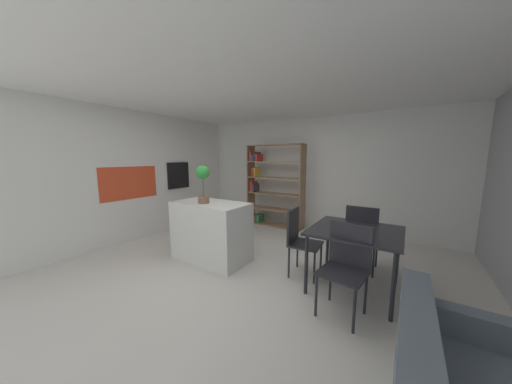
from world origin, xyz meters
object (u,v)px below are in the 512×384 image
dining_chair_island_side (299,236)px  dining_table (355,235)px  kitchen_island (211,231)px  potted_plant_on_island (203,179)px  built_in_oven (178,175)px  open_bookshelf (270,185)px  dining_chair_near (346,261)px  dining_chair_far (362,233)px

dining_chair_island_side → dining_table: bearing=-94.2°
kitchen_island → potted_plant_on_island: bearing=-125.4°
kitchen_island → dining_table: bearing=8.9°
built_in_oven → open_bookshelf: open_bookshelf is taller
kitchen_island → dining_chair_near: dining_chair_near is taller
kitchen_island → dining_table: 2.14m
dining_table → dining_chair_far: bearing=89.9°
built_in_oven → kitchen_island: built_in_oven is taller
kitchen_island → dining_chair_island_side: bearing=13.2°
potted_plant_on_island → dining_chair_island_side: bearing=15.9°
potted_plant_on_island → dining_chair_far: (2.16, 0.93, -0.73)m
open_bookshelf → dining_table: (2.31, -1.96, -0.29)m
dining_chair_island_side → dining_chair_far: dining_chair_far is taller
dining_chair_near → dining_chair_far: dining_chair_far is taller
dining_chair_island_side → open_bookshelf: bearing=34.0°
built_in_oven → dining_chair_island_side: (3.33, -0.66, -0.69)m
kitchen_island → dining_chair_near: 2.13m
built_in_oven → dining_chair_near: built_in_oven is taller
built_in_oven → potted_plant_on_island: size_ratio=1.03×
dining_chair_far → kitchen_island: bearing=21.6°
open_bookshelf → dining_chair_near: size_ratio=2.06×
dining_table → dining_chair_far: size_ratio=1.05×
potted_plant_on_island → open_bookshelf: bearing=93.6°
potted_plant_on_island → built_in_oven: bearing=150.6°
open_bookshelf → dining_chair_far: size_ratio=1.99×
built_in_oven → dining_chair_island_side: built_in_oven is taller
dining_chair_island_side → dining_chair_far: bearing=-59.3°
open_bookshelf → dining_chair_far: open_bookshelf is taller
dining_chair_island_side → kitchen_island: bearing=98.3°
open_bookshelf → dining_chair_island_side: bearing=-51.2°
potted_plant_on_island → dining_chair_far: bearing=23.2°
kitchen_island → dining_table: kitchen_island is taller
built_in_oven → kitchen_island: 2.32m
potted_plant_on_island → dining_chair_far: 2.47m
potted_plant_on_island → dining_table: (2.16, 0.42, -0.62)m
dining_chair_near → dining_chair_far: (-0.01, 1.04, 0.01)m
dining_chair_near → dining_table: bearing=98.6°
potted_plant_on_island → dining_chair_near: (2.18, -0.11, -0.75)m
kitchen_island → dining_chair_near: size_ratio=1.27×
built_in_oven → open_bookshelf: bearing=36.8°
built_in_oven → dining_chair_near: (4.07, -1.17, -0.67)m
built_in_oven → open_bookshelf: size_ratio=0.31×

